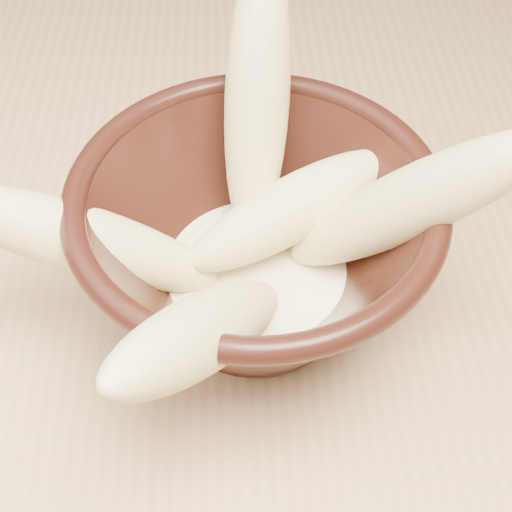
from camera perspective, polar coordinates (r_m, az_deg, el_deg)
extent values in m
cube|color=tan|center=(0.55, 0.91, -3.14)|extent=(1.20, 0.80, 0.04)
cylinder|color=black|center=(0.51, 0.00, -3.94)|extent=(0.10, 0.10, 0.01)
cylinder|color=black|center=(0.50, 0.00, -2.36)|extent=(0.10, 0.10, 0.01)
torus|color=black|center=(0.43, 0.00, 4.85)|extent=(0.23, 0.23, 0.02)
cylinder|color=#EFE5C0|center=(0.49, 0.00, -1.53)|extent=(0.13, 0.13, 0.02)
ellipsoid|color=#D4C07D|center=(0.48, 0.08, 12.39)|extent=(0.06, 0.14, 0.19)
ellipsoid|color=#D4C07D|center=(0.45, -13.28, 1.15)|extent=(0.18, 0.05, 0.13)
ellipsoid|color=#D4C07D|center=(0.43, 11.96, 4.02)|extent=(0.17, 0.09, 0.17)
ellipsoid|color=#D4C07D|center=(0.47, 2.79, 3.71)|extent=(0.16, 0.11, 0.07)
ellipsoid|color=#D4C07D|center=(0.39, -4.14, -6.08)|extent=(0.13, 0.17, 0.15)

